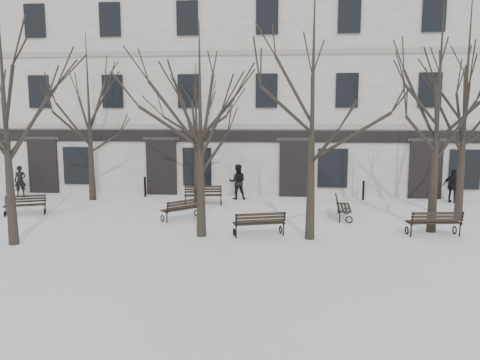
# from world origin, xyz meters

# --- Properties ---
(ground) EXTENTS (100.00, 100.00, 0.00)m
(ground) POSITION_xyz_m (0.00, 0.00, 0.00)
(ground) COLOR white
(ground) RESTS_ON ground
(building) EXTENTS (40.40, 10.20, 11.40)m
(building) POSITION_xyz_m (0.00, 12.96, 5.52)
(building) COLOR silver
(building) RESTS_ON ground
(tree_0) EXTENTS (5.72, 5.72, 8.17)m
(tree_0) POSITION_xyz_m (-5.94, -1.86, 5.11)
(tree_0) COLOR black
(tree_0) RESTS_ON ground
(tree_1) EXTENTS (5.10, 5.10, 7.28)m
(tree_1) POSITION_xyz_m (0.03, -0.31, 4.55)
(tree_1) COLOR black
(tree_1) RESTS_ON ground
(tree_2) EXTENTS (5.96, 5.96, 8.52)m
(tree_2) POSITION_xyz_m (3.79, -0.34, 5.32)
(tree_2) COLOR black
(tree_2) RESTS_ON ground
(tree_3) EXTENTS (5.78, 5.78, 8.26)m
(tree_3) POSITION_xyz_m (8.24, 1.04, 5.16)
(tree_3) COLOR black
(tree_3) RESTS_ON ground
(tree_4) EXTENTS (5.69, 5.69, 8.12)m
(tree_4) POSITION_xyz_m (-6.57, 6.15, 5.08)
(tree_4) COLOR black
(tree_4) RESTS_ON ground
(tree_5) EXTENTS (4.59, 4.59, 6.56)m
(tree_5) POSITION_xyz_m (-1.24, 5.86, 4.10)
(tree_5) COLOR black
(tree_5) RESTS_ON ground
(tree_6) EXTENTS (6.19, 6.19, 8.84)m
(tree_6) POSITION_xyz_m (9.89, 3.05, 5.53)
(tree_6) COLOR black
(tree_6) RESTS_ON ground
(bench_0) EXTENTS (1.71, 1.13, 0.82)m
(bench_0) POSITION_xyz_m (-8.01, 2.51, 0.45)
(bench_0) COLOR black
(bench_0) RESTS_ON ground
(bench_1) EXTENTS (1.88, 1.11, 0.90)m
(bench_1) POSITION_xyz_m (2.04, -0.16, 0.49)
(bench_1) COLOR black
(bench_1) RESTS_ON ground
(bench_2) EXTENTS (1.89, 0.89, 0.92)m
(bench_2) POSITION_xyz_m (8.15, 0.44, 0.50)
(bench_2) COLOR black
(bench_2) RESTS_ON ground
(bench_3) EXTENTS (1.83, 0.93, 0.89)m
(bench_3) POSITION_xyz_m (-0.86, 5.38, 0.48)
(bench_3) COLOR black
(bench_3) RESTS_ON ground
(bench_4) EXTENTS (1.63, 1.63, 0.87)m
(bench_4) POSITION_xyz_m (-1.15, 2.15, 0.47)
(bench_4) COLOR black
(bench_4) RESTS_ON ground
(bench_5) EXTENTS (0.79, 1.84, 0.90)m
(bench_5) POSITION_xyz_m (5.28, 3.00, 0.49)
(bench_5) COLOR black
(bench_5) RESTS_ON ground
(bollard_a) EXTENTS (0.14, 0.14, 1.06)m
(bollard_a) POSITION_xyz_m (-4.19, 7.15, 0.56)
(bollard_a) COLOR black
(bollard_a) RESTS_ON ground
(bollard_b) EXTENTS (0.13, 0.13, 0.99)m
(bollard_b) POSITION_xyz_m (6.85, 7.20, 0.53)
(bollard_b) COLOR black
(bollard_b) RESTS_ON ground
(pedestrian_a) EXTENTS (0.67, 0.55, 1.57)m
(pedestrian_a) POSITION_xyz_m (-10.78, 6.95, 0.00)
(pedestrian_a) COLOR black
(pedestrian_a) RESTS_ON ground
(pedestrian_b) EXTENTS (0.93, 0.77, 1.76)m
(pedestrian_b) POSITION_xyz_m (0.62, 6.93, 0.00)
(pedestrian_b) COLOR black
(pedestrian_b) RESTS_ON ground
(pedestrian_c) EXTENTS (1.01, 0.88, 1.63)m
(pedestrian_c) POSITION_xyz_m (11.03, 6.93, 0.00)
(pedestrian_c) COLOR black
(pedestrian_c) RESTS_ON ground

